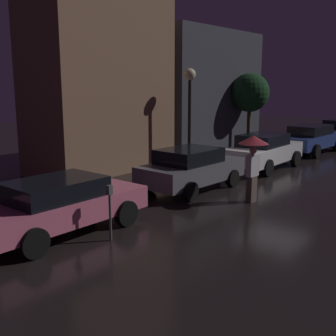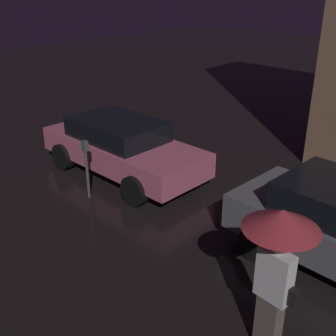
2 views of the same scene
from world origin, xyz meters
TOP-DOWN VIEW (x-y plane):
  - parked_car_pink at (-9.06, 1.30)m, footprint 4.32×1.92m
  - pedestrian_with_umbrella at (-3.61, -0.91)m, footprint 0.91×0.91m
  - parking_meter at (-8.65, -0.03)m, footprint 0.12×0.10m

SIDE VIEW (x-z plane):
  - parked_car_pink at x=-9.06m, z-range 0.05..1.41m
  - parking_meter at x=-8.65m, z-range 0.15..1.48m
  - pedestrian_with_umbrella at x=-3.61m, z-range 0.51..2.57m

